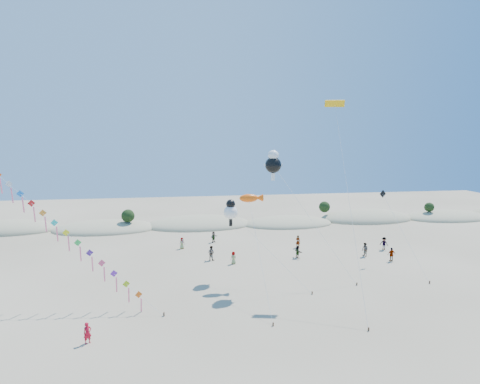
# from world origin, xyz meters

# --- Properties ---
(ground) EXTENTS (160.00, 160.00, 0.00)m
(ground) POSITION_xyz_m (0.00, 0.00, 0.00)
(ground) COLOR #85765C
(ground) RESTS_ON ground
(dune_ridge) EXTENTS (145.30, 11.49, 5.57)m
(dune_ridge) POSITION_xyz_m (1.06, 45.14, 0.11)
(dune_ridge) COLOR tan
(dune_ridge) RESTS_ON ground
(kite_train) EXTENTS (25.36, 11.60, 19.96)m
(kite_train) POSITION_xyz_m (-18.24, 15.38, 10.25)
(kite_train) COLOR #3F2D1E
(kite_train) RESTS_ON ground
(fish_kite) EXTENTS (2.58, 11.65, 9.66)m
(fish_kite) POSITION_xyz_m (4.39, 17.10, 9.17)
(fish_kite) COLOR #3F2D1E
(fish_kite) RESTS_ON ground
(cartoon_kite_low) EXTENTS (8.26, 7.49, 8.86)m
(cartoon_kite_low) POSITION_xyz_m (2.33, 18.68, 7.59)
(cartoon_kite_low) COLOR #3F2D1E
(cartoon_kite_low) RESTS_ON ground
(cartoon_kite_high) EXTENTS (9.72, 3.80, 14.41)m
(cartoon_kite_high) POSITION_xyz_m (6.65, 16.55, 13.01)
(cartoon_kite_high) COLOR #3F2D1E
(cartoon_kite_high) RESTS_ON ground
(parafoil_kite) EXTENTS (2.36, 12.57, 19.66)m
(parafoil_kite) POSITION_xyz_m (13.06, 15.73, 18.79)
(parafoil_kite) COLOR #3F2D1E
(parafoil_kite) RESTS_ON ground
(dark_kite) EXTENTS (1.53, 9.34, 9.08)m
(dark_kite) POSITION_xyz_m (22.60, 19.73, 6.38)
(dark_kite) COLOR #3F2D1E
(dark_kite) RESTS_ON ground
(flyer_foreground) EXTENTS (0.73, 0.67, 1.68)m
(flyer_foreground) POSITION_xyz_m (-10.56, 5.38, 0.84)
(flyer_foreground) COLOR #B60E23
(flyer_foreground) RESTS_ON ground
(beachgoers) EXTENTS (29.18, 13.58, 1.89)m
(beachgoers) POSITION_xyz_m (11.69, 26.00, 0.87)
(beachgoers) COLOR slate
(beachgoers) RESTS_ON ground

